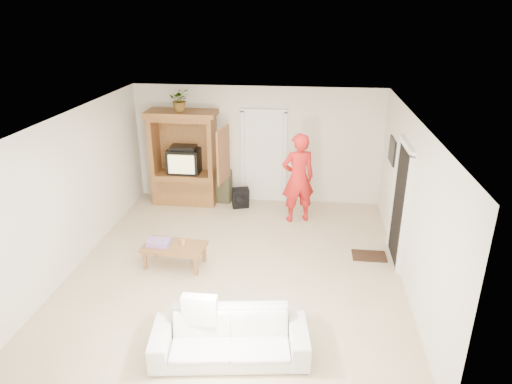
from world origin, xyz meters
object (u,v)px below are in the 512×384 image
man (298,178)px  coffee_table (174,248)px  sofa (230,337)px  armoire (185,164)px

man → coffee_table: (-2.02, -2.06, -0.60)m
coffee_table → man: bearing=51.0°
sofa → coffee_table: (-1.32, 2.06, 0.05)m
man → sofa: man is taller
armoire → sofa: armoire is taller
man → sofa: 4.23m
man → coffee_table: size_ratio=1.71×
sofa → coffee_table: size_ratio=1.80×
armoire → coffee_table: 2.87m
man → coffee_table: bearing=26.5°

